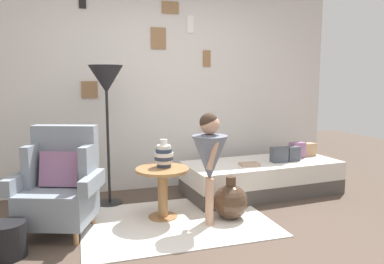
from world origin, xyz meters
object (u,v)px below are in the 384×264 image
(side_table, at_px, (163,183))
(daybed, at_px, (262,177))
(floor_lamp, at_px, (106,86))
(armchair, at_px, (60,185))
(vase_striped, at_px, (164,155))
(book_on_daybed, at_px, (249,164))
(person_child, at_px, (210,154))
(demijohn_near, at_px, (231,201))
(magazine_basket, at_px, (8,240))

(side_table, bearing_deg, daybed, 18.55)
(floor_lamp, bearing_deg, armchair, -128.01)
(armchair, distance_m, vase_striped, 1.02)
(daybed, bearing_deg, floor_lamp, 175.48)
(armchair, bearing_deg, side_table, 1.50)
(daybed, height_order, side_table, side_table)
(floor_lamp, relative_size, book_on_daybed, 7.06)
(person_child, distance_m, demijohn_near, 0.57)
(daybed, distance_m, book_on_daybed, 0.35)
(armchair, xyz_separation_m, demijohn_near, (1.62, -0.20, -0.26))
(vase_striped, relative_size, magazine_basket, 1.01)
(armchair, xyz_separation_m, side_table, (0.97, 0.03, -0.07))
(daybed, relative_size, side_table, 3.63)
(floor_lamp, bearing_deg, magazine_basket, -129.73)
(magazine_basket, bearing_deg, side_table, 18.48)
(armchair, xyz_separation_m, daybed, (2.33, 0.48, -0.24))
(vase_striped, bearing_deg, person_child, -42.16)
(side_table, xyz_separation_m, magazine_basket, (-1.35, -0.45, -0.23))
(person_child, height_order, demijohn_near, person_child)
(book_on_daybed, xyz_separation_m, magazine_basket, (-2.47, -0.77, -0.28))
(vase_striped, bearing_deg, magazine_basket, -160.05)
(armchair, height_order, magazine_basket, armchair)
(side_table, xyz_separation_m, person_child, (0.40, -0.29, 0.32))
(person_child, relative_size, book_on_daybed, 4.94)
(armchair, relative_size, book_on_daybed, 4.41)
(armchair, distance_m, floor_lamp, 1.20)
(side_table, relative_size, person_child, 0.49)
(side_table, relative_size, demijohn_near, 1.23)
(side_table, relative_size, book_on_daybed, 2.44)
(demijohn_near, bearing_deg, daybed, 43.75)
(floor_lamp, bearing_deg, person_child, -45.33)
(armchair, bearing_deg, vase_striped, 4.27)
(side_table, bearing_deg, demijohn_near, -19.07)
(side_table, relative_size, vase_striped, 1.90)
(person_child, distance_m, book_on_daybed, 0.97)
(side_table, relative_size, floor_lamp, 0.35)
(demijohn_near, bearing_deg, side_table, 160.93)
(armchair, relative_size, side_table, 1.80)
(daybed, bearing_deg, vase_striped, -163.00)
(armchair, distance_m, person_child, 1.41)
(armchair, bearing_deg, daybed, 11.68)
(armchair, height_order, demijohn_near, armchair)
(armchair, distance_m, daybed, 2.39)
(armchair, height_order, daybed, armchair)
(daybed, bearing_deg, armchair, -168.32)
(armchair, bearing_deg, book_on_daybed, 9.21)
(book_on_daybed, relative_size, demijohn_near, 0.50)
(floor_lamp, height_order, demijohn_near, floor_lamp)
(demijohn_near, xyz_separation_m, magazine_basket, (-2.00, -0.23, -0.04))
(vase_striped, bearing_deg, side_table, -119.47)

